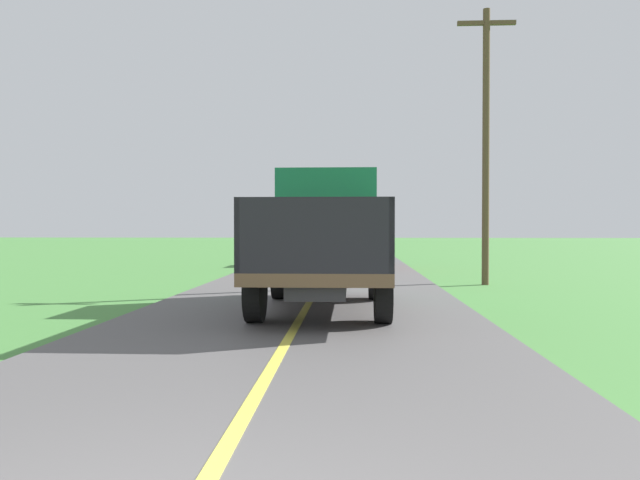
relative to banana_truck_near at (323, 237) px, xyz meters
name	(u,v)px	position (x,y,z in m)	size (l,w,h in m)	color
banana_truck_near	(323,237)	(0.00, 0.00, 0.00)	(2.38, 5.82, 2.80)	#2D2D30
banana_truck_far	(344,232)	(0.25, 14.18, 0.01)	(2.38, 5.81, 2.80)	#2D2D30
utility_pole_roadside	(486,139)	(4.42, 5.43, 2.73)	(1.65, 0.20, 7.88)	brown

